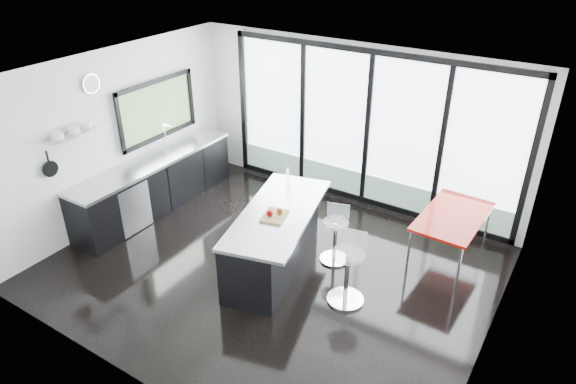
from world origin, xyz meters
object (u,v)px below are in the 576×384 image
Objects in this scene: bar_stool_near at (347,277)px; red_table at (450,237)px; island at (273,237)px; bar_stool_far at (335,241)px.

bar_stool_near reaches higher than red_table.
island reaches higher than red_table.
bar_stool_near is at bearing -117.14° from red_table.
bar_stool_far is 1.68m from red_table.
island is 1.27m from bar_stool_near.
island reaches higher than bar_stool_far.
island is at bearing -156.93° from bar_stool_far.
bar_stool_far is at bearing 38.74° from island.
island is 1.69× the size of red_table.
bar_stool_near is 0.55× the size of red_table.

